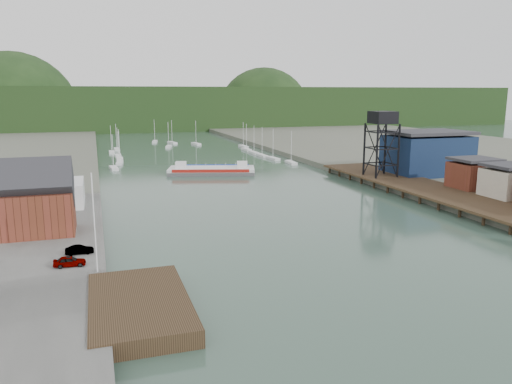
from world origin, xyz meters
TOP-DOWN VIEW (x-y plane):
  - ground at (0.00, 0.00)m, footprint 600.00×600.00m
  - east_land at (92.00, 80.00)m, footprint 120.00×400.00m
  - west_quay at (-40.00, 20.00)m, footprint 16.00×80.00m
  - west_stage at (-29.00, 0.00)m, footprint 10.00×18.00m
  - east_pier at (37.00, 45.00)m, footprint 14.00×70.00m
  - harbor_building at (-42.00, 30.00)m, footprint 12.20×8.20m
  - white_shed at (-44.00, 50.00)m, footprint 18.00×12.00m
  - flagpole at (-33.00, 10.00)m, footprint 0.16×0.16m
  - lift_tower at (35.00, 58.00)m, footprint 6.50×6.50m
  - blue_shed at (50.00, 60.00)m, footprint 20.50×14.50m
  - marina_sailboats at (0.08, 138.46)m, footprint 57.71×92.65m
  - distant_hills at (-3.98, 301.35)m, footprint 500.00×120.00m
  - chain_ferry at (-1.41, 87.23)m, footprint 25.77×15.84m
  - car_west_a at (-36.22, 13.07)m, footprint 3.90×1.70m
  - car_west_b at (-35.18, 17.72)m, footprint 3.61×1.27m

SIDE VIEW (x-z plane):
  - ground at x=0.00m, z-range 0.00..0.00m
  - east_land at x=92.00m, z-range -1.60..1.60m
  - marina_sailboats at x=0.08m, z-range -0.10..0.80m
  - west_quay at x=-40.00m, z-range 0.00..1.60m
  - west_stage at x=-29.00m, z-range 0.00..1.80m
  - chain_ferry at x=-1.41m, z-range -0.74..2.73m
  - east_pier at x=37.00m, z-range 0.67..3.12m
  - car_west_b at x=-35.18m, z-range 1.60..2.79m
  - car_west_a at x=-36.22m, z-range 1.60..2.91m
  - white_shed at x=-44.00m, z-range 1.60..6.10m
  - harbor_building at x=-42.00m, z-range 1.64..10.54m
  - blue_shed at x=50.00m, z-range 1.41..12.71m
  - flagpole at x=-33.00m, z-range 1.60..13.60m
  - distant_hills at x=-3.98m, z-range -29.62..50.38m
  - lift_tower at x=35.00m, z-range 7.65..23.65m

